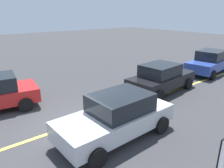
# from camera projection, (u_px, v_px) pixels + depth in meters

# --- Properties ---
(ground_plane) EXTENTS (80.00, 80.00, 0.00)m
(ground_plane) POSITION_uv_depth(u_px,v_px,m) (74.00, 125.00, 8.54)
(ground_plane) COLOR #38383A
(lane_marking_centre) EXTENTS (28.00, 0.16, 0.01)m
(lane_marking_centre) POSITION_uv_depth(u_px,v_px,m) (130.00, 106.00, 10.27)
(lane_marking_centre) COLOR #E0D14C
(car_blue_behind_van) EXTENTS (4.55, 2.47, 1.64)m
(car_blue_behind_van) POSITION_uv_depth(u_px,v_px,m) (209.00, 62.00, 15.59)
(car_blue_behind_van) COLOR #2D479E
(car_blue_behind_van) RESTS_ON ground_plane
(car_silver_approaching) EXTENTS (4.39, 2.14, 1.58)m
(car_silver_approaching) POSITION_uv_depth(u_px,v_px,m) (117.00, 116.00, 7.56)
(car_silver_approaching) COLOR #B7BABF
(car_silver_approaching) RESTS_ON ground_plane
(car_black_near_curb) EXTENTS (4.41, 2.33, 1.58)m
(car_black_near_curb) POSITION_uv_depth(u_px,v_px,m) (161.00, 78.00, 11.95)
(car_black_near_curb) COLOR black
(car_black_near_curb) RESTS_ON ground_plane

